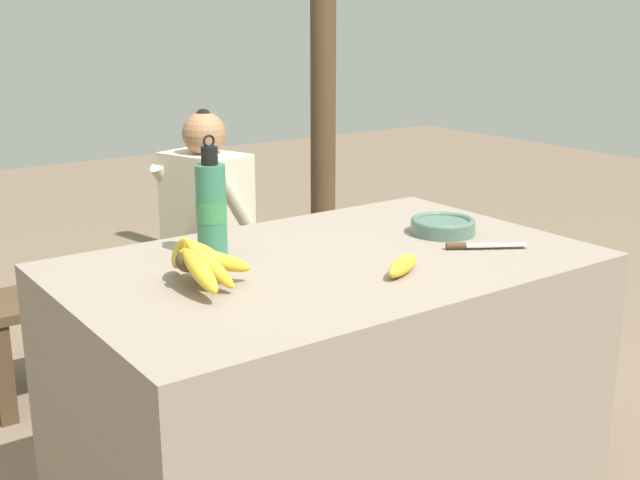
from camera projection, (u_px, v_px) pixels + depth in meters
name	position (u px, v px, depth m)	size (l,w,h in m)	color
market_counter	(328.00, 387.00, 2.24)	(1.39, 0.88, 0.75)	gray
banana_bunch_ripe	(200.00, 259.00, 1.90)	(0.19, 0.31, 0.14)	#4C381E
serving_bowl	(443.00, 225.00, 2.38)	(0.19, 0.19, 0.05)	#4C6B5B
water_bottle	(211.00, 208.00, 2.13)	(0.08, 0.08, 0.33)	#337556
loose_banana_front	(403.00, 266.00, 2.01)	(0.16, 0.11, 0.04)	gold
knife	(475.00, 246.00, 2.23)	(0.21, 0.14, 0.02)	#BCBCC1
wooden_bench	(155.00, 289.00, 3.17)	(1.46, 0.32, 0.40)	#4C3823
seated_vendor	(199.00, 222.00, 3.17)	(0.46, 0.43, 1.03)	#473828
banana_bunch_green	(58.00, 274.00, 2.93)	(0.17, 0.29, 0.13)	#4C381E
support_post_far	(323.00, 16.00, 3.74)	(0.12, 0.12, 2.75)	#4C3823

